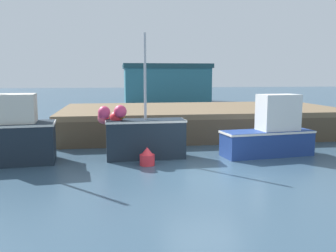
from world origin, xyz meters
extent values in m
cube|color=#334C60|center=(0.00, 0.00, -0.05)|extent=(120.00, 160.00, 0.10)
cube|color=brown|center=(1.75, 8.14, 1.28)|extent=(14.58, 7.12, 0.25)
cube|color=#4E402E|center=(1.75, 4.70, 0.58)|extent=(14.58, 0.24, 1.16)
cylinder|color=#4E402E|center=(-5.14, 4.78, 0.58)|extent=(0.29, 0.29, 1.16)
cylinder|color=#4E402E|center=(1.75, 4.78, 0.58)|extent=(0.29, 0.29, 1.16)
cylinder|color=#4E402E|center=(-2.62, 11.50, 0.58)|extent=(0.29, 0.29, 1.16)
cylinder|color=#4E402E|center=(6.13, 11.50, 0.58)|extent=(0.29, 0.29, 1.16)
cylinder|color=#4E402E|center=(-1.69, 4.78, 0.58)|extent=(6.91, 0.14, 1.07)
cube|color=#19232D|center=(-6.84, 2.24, 0.73)|extent=(3.80, 1.85, 1.47)
cube|color=beige|center=(-6.38, 2.29, 1.98)|extent=(1.67, 1.34, 1.02)
cube|color=#19232D|center=(-1.68, 2.44, 0.74)|extent=(2.98, 1.10, 1.48)
cube|color=silver|center=(-1.68, 2.44, 1.43)|extent=(3.04, 1.13, 0.08)
cylinder|color=#B7B7BC|center=(-1.68, 2.44, 3.08)|extent=(0.10, 0.10, 3.20)
sphere|color=#DB3866|center=(-3.19, 2.14, 1.81)|extent=(0.44, 0.44, 0.44)
sphere|color=red|center=(-2.77, 2.47, 1.57)|extent=(0.47, 0.47, 0.47)
sphere|color=#DB3866|center=(-3.24, 2.76, 1.63)|extent=(0.43, 0.43, 0.43)
sphere|color=#EA5B70|center=(-3.25, 2.79, 1.52)|extent=(0.43, 0.43, 0.43)
sphere|color=orange|center=(-2.59, 2.38, 1.68)|extent=(0.34, 0.34, 0.34)
sphere|color=#DB3866|center=(-2.61, 2.25, 1.82)|extent=(0.47, 0.47, 0.47)
cube|color=navy|center=(3.08, 2.20, 0.50)|extent=(3.68, 1.61, 1.00)
cube|color=silver|center=(3.08, 2.20, 0.95)|extent=(3.75, 1.64, 0.08)
cube|color=silver|center=(3.52, 2.26, 1.70)|extent=(1.63, 1.11, 1.40)
cube|color=#2D6B7A|center=(3.10, 31.25, 1.94)|extent=(9.55, 5.56, 3.89)
cube|color=#1B4049|center=(3.10, 31.25, 4.14)|extent=(9.94, 5.79, 0.50)
cylinder|color=red|center=(-1.72, 1.32, 0.19)|extent=(0.53, 0.53, 0.38)
cone|color=red|center=(-1.72, 1.32, 0.51)|extent=(0.42, 0.42, 0.26)
camera|label=1|loc=(-2.78, -11.21, 3.15)|focal=39.11mm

